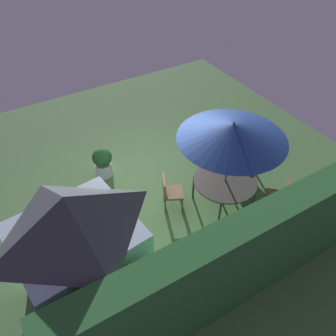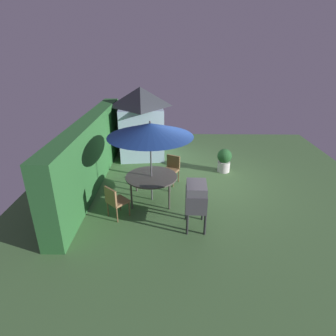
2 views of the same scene
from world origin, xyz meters
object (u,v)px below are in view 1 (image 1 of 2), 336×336
(garden_shed, at_px, (79,253))
(chair_far_side, at_px, (281,195))
(chair_near_shed, at_px, (169,191))
(patio_umbrella, at_px, (233,132))
(bbq_grill, at_px, (238,134))
(potted_plant_by_shed, at_px, (103,161))
(patio_table, at_px, (225,182))

(garden_shed, xyz_separation_m, chair_far_side, (-4.59, 0.21, -0.88))
(chair_far_side, bearing_deg, chair_near_shed, -34.37)
(garden_shed, relative_size, patio_umbrella, 1.16)
(bbq_grill, bearing_deg, patio_umbrella, 41.63)
(chair_near_shed, relative_size, chair_far_side, 1.00)
(garden_shed, distance_m, chair_far_side, 4.68)
(chair_near_shed, relative_size, potted_plant_by_shed, 1.07)
(garden_shed, xyz_separation_m, bbq_grill, (-4.96, -1.83, -0.55))
(bbq_grill, bearing_deg, chair_near_shed, 13.65)
(garden_shed, xyz_separation_m, patio_table, (-3.65, -0.66, -0.69))
(garden_shed, bearing_deg, chair_far_side, 177.33)
(bbq_grill, xyz_separation_m, chair_far_side, (0.37, 2.04, -0.33))
(garden_shed, distance_m, patio_table, 3.77)
(patio_table, relative_size, bbq_grill, 1.23)
(garden_shed, bearing_deg, bbq_grill, -159.77)
(chair_far_side, bearing_deg, bbq_grill, -100.36)
(bbq_grill, height_order, chair_near_shed, bbq_grill)
(patio_umbrella, height_order, bbq_grill, patio_umbrella)
(chair_far_side, bearing_deg, potted_plant_by_shed, -47.77)
(chair_far_side, bearing_deg, patio_table, -42.78)
(chair_near_shed, xyz_separation_m, chair_far_side, (-2.11, 1.44, 0.00))
(garden_shed, relative_size, chair_far_side, 3.04)
(patio_umbrella, xyz_separation_m, chair_near_shed, (1.16, -0.57, -1.60))
(bbq_grill, bearing_deg, chair_far_side, 79.64)
(bbq_grill, xyz_separation_m, potted_plant_by_shed, (3.37, -1.26, -0.40))
(potted_plant_by_shed, bearing_deg, chair_near_shed, 115.56)
(chair_near_shed, distance_m, potted_plant_by_shed, 2.06)
(garden_shed, relative_size, bbq_grill, 2.28)
(bbq_grill, bearing_deg, potted_plant_by_shed, -20.47)
(garden_shed, height_order, patio_table, garden_shed)
(bbq_grill, bearing_deg, patio_table, 41.63)
(patio_umbrella, xyz_separation_m, bbq_grill, (-1.32, -1.17, -1.27))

